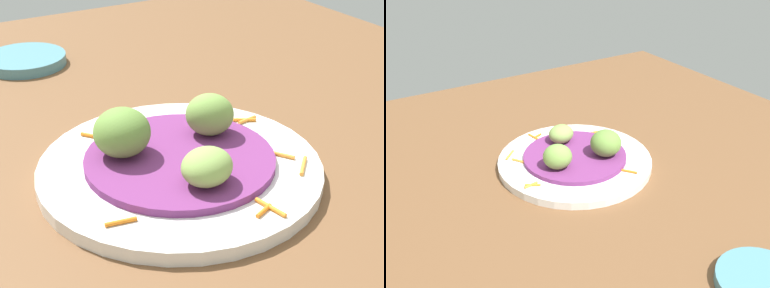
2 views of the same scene
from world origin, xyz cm
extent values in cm
cube|color=brown|center=(0.00, 0.00, 1.00)|extent=(110.00, 110.00, 2.00)
cylinder|color=white|center=(0.96, -5.65, 2.70)|extent=(27.83, 27.83, 1.40)
cylinder|color=#702D6B|center=(0.96, -5.65, 3.79)|extent=(18.66, 18.66, 0.78)
cylinder|color=orange|center=(3.73, -16.56, 3.60)|extent=(1.06, 3.37, 0.40)
cylinder|color=orange|center=(-8.21, -11.93, 3.60)|extent=(2.73, 0.88, 0.40)
cylinder|color=orange|center=(10.70, -12.58, 3.60)|extent=(2.67, 2.57, 0.40)
cylinder|color=orange|center=(11.87, -1.62, 3.60)|extent=(2.51, 0.76, 0.40)
cylinder|color=orange|center=(-4.15, 3.15, 3.60)|extent=(2.55, 3.15, 0.40)
cylinder|color=orange|center=(2.92, -16.67, 3.60)|extent=(2.06, 1.14, 0.40)
cylinder|color=orange|center=(10.19, -9.74, 3.60)|extent=(1.89, 2.63, 0.40)
cylinder|color=orange|center=(11.59, -1.46, 3.60)|extent=(2.41, 1.65, 0.40)
ellipsoid|color=#759E47|center=(5.91, -3.18, 6.37)|extent=(6.48, 6.24, 4.39)
ellipsoid|color=olive|center=(-3.65, -2.60, 6.57)|extent=(6.05, 6.03, 4.77)
ellipsoid|color=#84A851|center=(0.62, -11.17, 5.84)|extent=(6.27, 5.97, 3.33)
cylinder|color=teal|center=(-3.34, 32.04, 2.74)|extent=(11.65, 11.65, 1.48)
camera|label=1|loc=(-23.07, -48.62, 32.26)|focal=54.53mm
camera|label=2|loc=(37.61, 54.55, 44.39)|focal=41.97mm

